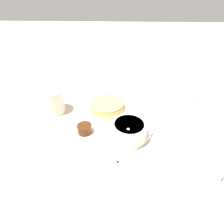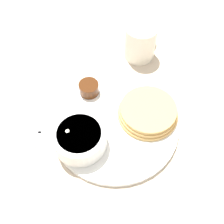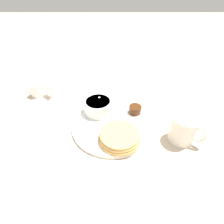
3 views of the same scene
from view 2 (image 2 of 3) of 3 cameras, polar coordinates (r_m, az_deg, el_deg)
ground_plane at (r=0.62m, az=0.42°, el=-2.90°), size 4.00×4.00×0.00m
plate at (r=0.61m, az=0.42°, el=-2.61°), size 0.27×0.27×0.01m
pancake_stack at (r=0.61m, az=7.12°, el=0.05°), size 0.13×0.13×0.03m
bowl at (r=0.56m, az=-6.78°, el=-5.27°), size 0.11×0.11×0.05m
syrup_cup at (r=0.65m, az=-4.90°, el=4.83°), size 0.05×0.05×0.03m
butter_ramekin at (r=0.58m, az=-8.91°, el=-5.19°), size 0.05×0.05×0.05m
coffee_mug at (r=0.72m, az=5.68°, el=14.08°), size 0.08×0.10×0.09m
fork at (r=0.64m, az=-14.48°, el=-2.66°), size 0.02×0.14×0.00m
napkin at (r=0.82m, az=-0.05°, el=16.41°), size 0.15×0.12×0.00m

